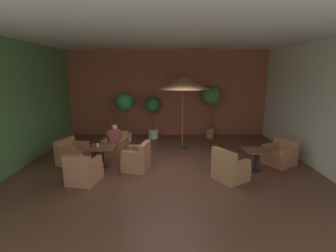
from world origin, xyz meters
TOP-DOWN VIEW (x-y plane):
  - ground_plane at (0.00, 0.00)m, footprint 9.09×8.44m
  - wall_back_brick at (0.00, 4.18)m, footprint 9.09×0.08m
  - wall_left_accent at (-4.51, 0.00)m, footprint 0.08×8.44m
  - wall_right_plain at (4.51, 0.00)m, footprint 0.08×8.44m
  - ceiling_slab at (0.00, 0.00)m, footprint 9.09×8.44m
  - cafe_table_front_left at (-1.99, 0.19)m, footprint 0.84×0.84m
  - armchair_front_left_north at (-2.22, -0.91)m, footprint 0.86×0.91m
  - armchair_front_left_east at (-0.89, -0.05)m, footprint 0.85×0.85m
  - armchair_front_left_south at (-1.82, 1.29)m, footprint 0.87×0.83m
  - armchair_front_left_west at (-3.06, 0.50)m, footprint 0.96×1.00m
  - cafe_table_front_right at (2.62, -0.13)m, footprint 0.71×0.71m
  - armchair_front_right_north at (3.58, 0.41)m, footprint 1.07×1.08m
  - armchair_front_right_east at (1.69, -0.74)m, footprint 1.05×1.06m
  - patio_umbrella_tall_red at (0.57, 2.09)m, footprint 1.98×1.98m
  - potted_tree_left_corner at (1.90, 3.58)m, footprint 0.84×0.84m
  - potted_tree_mid_left at (-0.64, 3.55)m, footprint 0.69×0.69m
  - potted_tree_mid_right at (-1.77, 3.05)m, footprint 0.74×0.74m
  - patron_blue_shirt at (-1.83, 1.25)m, footprint 0.35×0.29m
  - iced_drink_cup at (-2.12, 0.16)m, footprint 0.08×0.08m

SIDE VIEW (x-z plane):
  - ground_plane at x=0.00m, z-range -0.02..0.00m
  - armchair_front_right_north at x=3.58m, z-range -0.10..0.69m
  - armchair_front_left_west at x=-3.06m, z-range -0.10..0.70m
  - armchair_front_left_south at x=-1.82m, z-range -0.10..0.72m
  - armchair_front_left_north at x=-2.22m, z-range -0.10..0.73m
  - armchair_front_right_east at x=1.69m, z-range -0.13..0.76m
  - armchair_front_left_east at x=-0.89m, z-range -0.11..0.75m
  - cafe_table_front_right at x=2.62m, z-range 0.19..0.85m
  - cafe_table_front_left at x=-1.99m, z-range 0.22..0.87m
  - iced_drink_cup at x=-2.12m, z-range 0.66..0.77m
  - patron_blue_shirt at x=-1.83m, z-range 0.40..1.08m
  - potted_tree_mid_left at x=-0.64m, z-range 0.32..2.15m
  - potted_tree_mid_right at x=-1.77m, z-range 0.41..2.46m
  - potted_tree_left_corner at x=1.90m, z-range 0.58..2.86m
  - wall_back_brick at x=0.00m, z-range 0.00..3.83m
  - wall_left_accent at x=-4.51m, z-range 0.00..3.83m
  - wall_right_plain at x=4.51m, z-range 0.00..3.83m
  - patio_umbrella_tall_red at x=0.57m, z-range 1.12..3.83m
  - ceiling_slab at x=0.00m, z-range 3.83..3.89m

